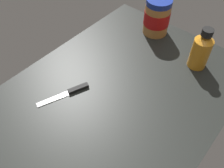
% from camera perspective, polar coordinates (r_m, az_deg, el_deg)
% --- Properties ---
extents(ground_plane, '(0.93, 0.64, 0.04)m').
position_cam_1_polar(ground_plane, '(0.80, 0.00, -3.93)').
color(ground_plane, black).
extents(peanut_butter_jar, '(0.10, 0.10, 0.15)m').
position_cam_1_polar(peanut_butter_jar, '(1.01, 10.51, 15.29)').
color(peanut_butter_jar, '#B27238').
rests_on(peanut_butter_jar, ground_plane).
extents(honey_bottle, '(0.07, 0.07, 0.16)m').
position_cam_1_polar(honey_bottle, '(0.89, 20.20, 7.51)').
color(honey_bottle, orange).
rests_on(honey_bottle, ground_plane).
extents(butter_knife, '(0.17, 0.08, 0.01)m').
position_cam_1_polar(butter_knife, '(0.80, -10.33, -2.02)').
color(butter_knife, silver).
rests_on(butter_knife, ground_plane).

